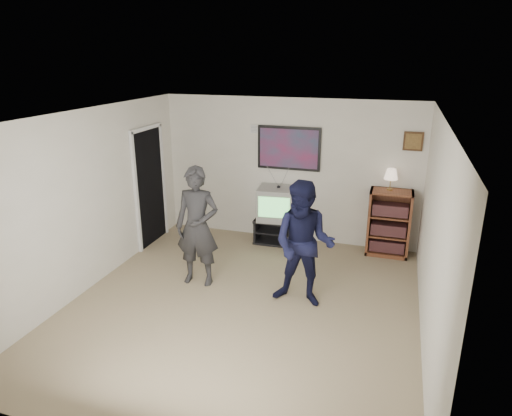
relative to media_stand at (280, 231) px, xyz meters
The scene contains 13 objects.
room_shell 2.15m from the media_stand, 87.95° to the right, with size 4.51×5.00×2.51m.
media_stand is the anchor object (origin of this frame).
crt_television 0.51m from the media_stand, behind, with size 0.68×0.57×0.57m, color gray, non-canonical shape.
bookshelf 1.86m from the media_stand, ahead, with size 0.67×0.39×1.11m, color brown, non-canonical shape.
table_lamp 2.08m from the media_stand, ahead, with size 0.22×0.22×0.35m, color #FFDEC1, non-canonical shape.
person_tall 2.04m from the media_stand, 112.85° to the right, with size 0.63×0.42×1.73m, color #252527.
person_short 2.17m from the media_stand, 67.17° to the right, with size 0.82×0.64×1.69m, color black.
controller_left 2.05m from the media_stand, 113.62° to the right, with size 0.04×0.12×0.04m, color white.
controller_right 2.08m from the media_stand, 65.23° to the right, with size 0.03×0.12×0.03m, color white.
poster 1.45m from the media_stand, 74.63° to the left, with size 1.10×0.03×0.75m, color black.
air_vent 1.81m from the media_stand, 152.62° to the left, with size 0.28×0.02×0.14m, color white.
small_picture 2.66m from the media_stand, ahead, with size 0.30×0.03×0.30m, color black.
doorway 2.39m from the media_stand, 163.79° to the right, with size 0.03×0.85×2.00m, color black.
Camera 1 is at (1.77, -5.04, 3.19)m, focal length 32.00 mm.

